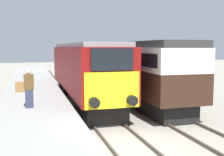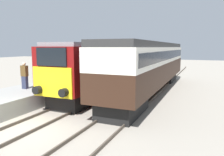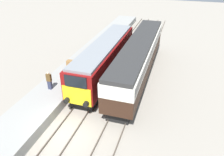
% 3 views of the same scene
% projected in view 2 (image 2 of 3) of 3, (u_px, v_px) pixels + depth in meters
% --- Properties ---
extents(ground_plane, '(120.00, 120.00, 0.00)m').
position_uv_depth(ground_plane, '(20.00, 130.00, 9.66)').
color(ground_plane, gray).
extents(platform_left, '(3.50, 50.00, 0.91)m').
position_uv_depth(platform_left, '(65.00, 86.00, 18.16)').
color(platform_left, gray).
rests_on(platform_left, ground_plane).
extents(rails_near_track, '(1.51, 60.00, 0.14)m').
position_uv_depth(rails_near_track, '(80.00, 103.00, 14.19)').
color(rails_near_track, '#4C4238').
rests_on(rails_near_track, ground_plane).
extents(rails_far_track, '(1.50, 60.00, 0.14)m').
position_uv_depth(rails_far_track, '(129.00, 108.00, 12.86)').
color(rails_far_track, '#4C4238').
rests_on(rails_far_track, ground_plane).
extents(locomotive, '(2.70, 14.38, 3.91)m').
position_uv_depth(locomotive, '(107.00, 65.00, 17.81)').
color(locomotive, black).
rests_on(locomotive, ground_plane).
extents(passenger_carriage, '(2.75, 17.27, 3.99)m').
position_uv_depth(passenger_carriage, '(152.00, 63.00, 17.47)').
color(passenger_carriage, black).
rests_on(passenger_carriage, ground_plane).
extents(person_on_platform, '(0.44, 0.26, 1.77)m').
position_uv_depth(person_on_platform, '(25.00, 76.00, 14.31)').
color(person_on_platform, '#2D334C').
rests_on(person_on_platform, platform_left).
extents(luggage_crate, '(0.70, 0.56, 0.60)m').
position_uv_depth(luggage_crate, '(64.00, 75.00, 19.13)').
color(luggage_crate, olive).
rests_on(luggage_crate, platform_left).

